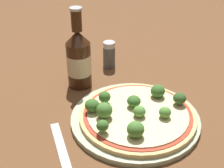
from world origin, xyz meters
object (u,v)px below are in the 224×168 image
Objects in this scene: pepper_shaker at (109,55)px; beer_bottle at (79,58)px; fork at (61,148)px; pizza at (138,115)px.

beer_bottle is at bearing -148.65° from pepper_shaker.
fork is at bearing -126.82° from pepper_shaker.
fork is at bearing -115.72° from beer_bottle.
pepper_shaker is at bearing 31.35° from beer_bottle.
beer_bottle is at bearing -22.72° from fork.
beer_bottle is 0.14m from pepper_shaker.
beer_bottle reaches higher than fork.
beer_bottle is 0.26m from fork.
fork is (-0.18, -0.02, -0.02)m from pizza.
pepper_shaker is 0.48× the size of fork.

